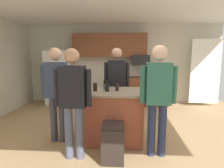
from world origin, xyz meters
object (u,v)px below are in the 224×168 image
object	(u,v)px
mug_blue_stoneware	(87,89)
microwave_over_range	(141,60)
person_elder_center	(57,88)
person_guest_right	(117,81)
glass_dark_ale	(88,86)
refrigerator	(61,78)
tumbler_amber	(117,87)
glass_pilsner	(107,87)
person_guest_left	(158,93)
glass_short_whisky	(95,87)
person_guest_by_door	(73,97)
glass_stout_tall	(105,85)
mug_ceramic_white	(106,87)
trash_bin	(113,142)
kitchen_island	(111,116)

from	to	relation	value
mug_blue_stoneware	microwave_over_range	bearing A→B (deg)	67.52
person_elder_center	mug_blue_stoneware	world-z (taller)	person_elder_center
person_guest_right	glass_dark_ale	world-z (taller)	person_guest_right
refrigerator	tumbler_amber	world-z (taller)	refrigerator
microwave_over_range	mug_blue_stoneware	xyz separation A→B (m)	(-1.19, -2.88, -0.42)
glass_dark_ale	glass_pilsner	bearing A→B (deg)	-25.62
person_guest_left	glass_short_whisky	bearing A→B (deg)	10.57
person_guest_by_door	glass_stout_tall	distance (m)	0.95
glass_dark_ale	glass_short_whisky	bearing A→B (deg)	-46.33
mug_ceramic_white	glass_dark_ale	size ratio (longest dim) A/B	0.98
glass_dark_ale	refrigerator	bearing A→B (deg)	118.83
mug_blue_stoneware	glass_pilsner	size ratio (longest dim) A/B	0.77
refrigerator	person_guest_by_door	size ratio (longest dim) A/B	1.01
mug_blue_stoneware	glass_dark_ale	size ratio (longest dim) A/B	1.00
person_guest_by_door	trash_bin	world-z (taller)	person_guest_by_door
refrigerator	glass_dark_ale	xyz separation A→B (m)	(1.40, -2.54, 0.16)
person_elder_center	mug_blue_stoneware	size ratio (longest dim) A/B	13.71
refrigerator	glass_stout_tall	xyz separation A→B (m)	(1.72, -2.44, 0.18)
microwave_over_range	person_guest_left	distance (m)	3.28
microwave_over_range	person_guest_left	bearing A→B (deg)	-89.67
glass_stout_tall	tumbler_amber	size ratio (longest dim) A/B	1.13
microwave_over_range	person_guest_by_door	xyz separation A→B (m)	(-1.29, -3.42, -0.45)
person_guest_by_door	person_guest_right	size ratio (longest dim) A/B	0.97
refrigerator	glass_dark_ale	world-z (taller)	refrigerator
person_guest_left	mug_blue_stoneware	distance (m)	1.27
microwave_over_range	kitchen_island	bearing A→B (deg)	-105.36
glass_pilsner	glass_stout_tall	distance (m)	0.28
glass_short_whisky	microwave_over_range	bearing A→B (deg)	69.77
refrigerator	person_guest_left	size ratio (longest dim) A/B	0.99
kitchen_island	glass_pilsner	size ratio (longest dim) A/B	7.75
mug_ceramic_white	person_guest_right	bearing A→B (deg)	76.34
mug_blue_stoneware	glass_short_whisky	size ratio (longest dim) A/B	0.85
glass_stout_tall	trash_bin	size ratio (longest dim) A/B	0.27
glass_stout_tall	glass_short_whisky	distance (m)	0.31
glass_stout_tall	person_elder_center	bearing A→B (deg)	-161.91
kitchen_island	person_guest_left	world-z (taller)	person_guest_left
mug_blue_stoneware	glass_dark_ale	xyz separation A→B (m)	(-0.01, 0.22, 0.01)
person_guest_by_door	person_elder_center	bearing A→B (deg)	77.47
trash_bin	glass_short_whisky	bearing A→B (deg)	119.51
kitchen_island	glass_short_whisky	world-z (taller)	glass_short_whisky
person_guest_by_door	glass_short_whisky	distance (m)	0.65
glass_short_whisky	glass_dark_ale	bearing A→B (deg)	133.67
person_elder_center	glass_stout_tall	bearing A→B (deg)	12.92
person_elder_center	person_guest_right	distance (m)	1.38
tumbler_amber	person_guest_by_door	bearing A→B (deg)	-134.66
kitchen_island	person_guest_by_door	bearing A→B (deg)	-128.80
person_elder_center	glass_short_whisky	size ratio (longest dim) A/B	11.71
glass_dark_ale	glass_short_whisky	xyz separation A→B (m)	(0.16, -0.17, 0.01)
person_guest_by_door	mug_ceramic_white	world-z (taller)	person_guest_by_door
person_guest_by_door	mug_blue_stoneware	bearing A→B (deg)	28.30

